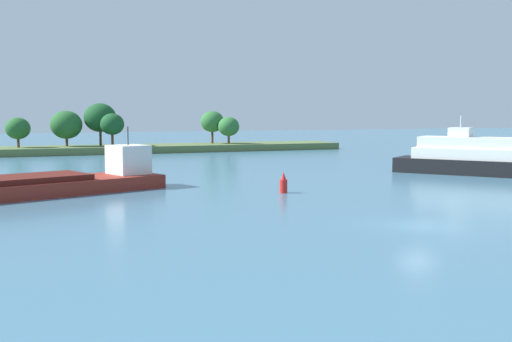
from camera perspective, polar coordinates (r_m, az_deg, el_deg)
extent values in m
plane|color=teal|center=(40.35, 14.90, -4.99)|extent=(400.00, 400.00, 0.00)
cube|color=#566B3D|center=(115.45, -7.92, 2.14)|extent=(65.59, 10.76, 1.27)
cylinder|color=#513823|center=(112.24, -21.33, 2.47)|extent=(0.44, 0.44, 1.62)
ellipsoid|color=#235B28|center=(112.15, -21.37, 3.73)|extent=(4.15, 4.15, 3.73)
cylinder|color=#513823|center=(113.42, -17.26, 2.62)|extent=(0.44, 0.44, 1.61)
ellipsoid|color=#235B28|center=(113.33, -17.31, 4.15)|extent=(5.53, 5.53, 4.98)
cylinder|color=#513823|center=(114.11, -14.33, 3.01)|extent=(0.44, 0.44, 2.78)
ellipsoid|color=#194C23|center=(114.03, -14.37, 4.86)|extent=(5.75, 5.75, 5.18)
cylinder|color=#513823|center=(111.56, -13.27, 2.84)|extent=(0.44, 0.44, 2.24)
ellipsoid|color=#194C23|center=(111.48, -13.30, 4.29)|extent=(4.24, 4.24, 3.81)
cylinder|color=#513823|center=(119.24, -4.10, 3.18)|extent=(0.44, 0.44, 2.43)
ellipsoid|color=#2D6B33|center=(119.16, -4.11, 4.63)|extent=(4.54, 4.54, 4.09)
cylinder|color=#513823|center=(117.33, -2.57, 2.97)|extent=(0.44, 0.44, 1.69)
ellipsoid|color=#2D6B33|center=(117.25, -2.57, 4.18)|extent=(4.09, 4.09, 3.68)
cube|color=black|center=(75.82, 20.27, 0.34)|extent=(15.87, 18.74, 1.77)
cube|color=white|center=(75.71, 20.31, 1.50)|extent=(12.67, 14.83, 1.30)
cube|color=white|center=(75.71, 20.04, 2.49)|extent=(11.00, 12.90, 1.30)
cube|color=white|center=(76.10, 18.56, 3.46)|extent=(3.29, 3.31, 1.10)
cylinder|color=silver|center=(76.07, 18.59, 4.40)|extent=(0.10, 0.10, 1.40)
cube|color=white|center=(60.60, -11.84, 1.06)|extent=(4.20, 4.34, 2.80)
cylinder|color=#333338|center=(60.47, -11.88, 3.23)|extent=(0.12, 0.12, 1.80)
cylinder|color=red|center=(54.92, 2.58, -1.44)|extent=(0.70, 0.70, 1.20)
cone|color=red|center=(54.82, 2.59, -0.46)|extent=(0.49, 0.49, 0.70)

